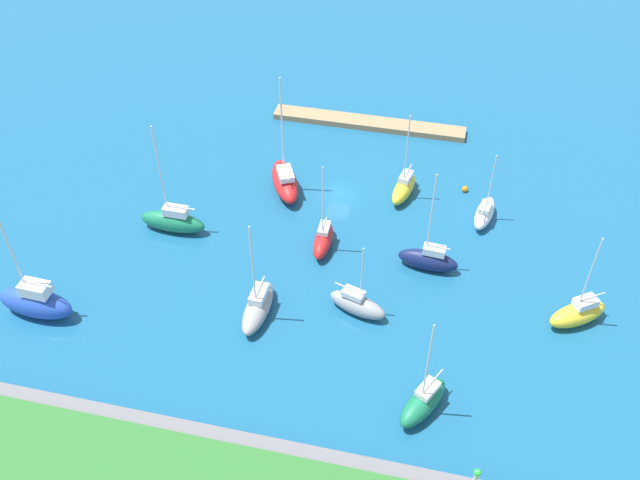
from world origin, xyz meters
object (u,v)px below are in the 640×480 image
at_px(sailboat_blue_far_south, 35,302).
at_px(sailboat_navy_near_pier, 428,259).
at_px(sailboat_green_west_end, 423,401).
at_px(sailboat_gray_by_breakwater, 258,307).
at_px(sailboat_yellow_far_north, 404,188).
at_px(sailboat_white_along_channel, 485,213).
at_px(pier_dock, 368,123).
at_px(sailboat_green_off_beacon, 173,221).
at_px(sailboat_gray_center_basin, 357,304).
at_px(sailboat_yellow_lone_south, 578,313).
at_px(mooring_buoy_orange, 465,189).
at_px(sailboat_red_mid_basin, 323,239).
at_px(sailboat_red_east_end, 285,181).

relative_size(sailboat_blue_far_south, sailboat_navy_near_pier, 1.08).
distance_m(sailboat_green_west_end, sailboat_gray_by_breakwater, 17.79).
height_order(sailboat_yellow_far_north, sailboat_navy_near_pier, sailboat_navy_near_pier).
bearing_deg(sailboat_navy_near_pier, sailboat_white_along_channel, -115.78).
relative_size(pier_dock, sailboat_yellow_far_north, 2.27).
bearing_deg(sailboat_green_off_beacon, sailboat_yellow_far_north, -153.49).
height_order(sailboat_gray_center_basin, sailboat_yellow_lone_south, sailboat_yellow_lone_south).
bearing_deg(mooring_buoy_orange, sailboat_green_off_beacon, 24.49).
height_order(sailboat_green_west_end, sailboat_gray_center_basin, sailboat_green_west_end).
distance_m(sailboat_red_mid_basin, sailboat_yellow_far_north, 12.49).
xyz_separation_m(sailboat_blue_far_south, sailboat_navy_near_pier, (-35.06, -14.24, -0.43)).
bearing_deg(sailboat_navy_near_pier, sailboat_red_east_end, -23.02).
bearing_deg(sailboat_red_mid_basin, sailboat_gray_by_breakwater, -21.56).
bearing_deg(sailboat_gray_center_basin, sailboat_yellow_lone_south, 26.21).
bearing_deg(sailboat_yellow_far_north, sailboat_gray_center_basin, 6.00).
relative_size(pier_dock, sailboat_gray_center_basin, 2.92).
relative_size(sailboat_red_east_end, sailboat_yellow_lone_south, 1.33).
height_order(sailboat_yellow_far_north, mooring_buoy_orange, sailboat_yellow_far_north).
distance_m(sailboat_gray_by_breakwater, sailboat_yellow_lone_south, 29.72).
distance_m(sailboat_gray_center_basin, sailboat_yellow_lone_south, 20.43).
bearing_deg(pier_dock, sailboat_yellow_far_north, 115.47).
xyz_separation_m(sailboat_gray_center_basin, sailboat_red_east_end, (11.37, -16.34, 0.30)).
distance_m(sailboat_green_west_end, sailboat_blue_far_south, 36.59).
bearing_deg(sailboat_gray_center_basin, sailboat_white_along_channel, 72.58).
height_order(sailboat_red_mid_basin, sailboat_gray_center_basin, sailboat_red_mid_basin).
distance_m(sailboat_green_off_beacon, sailboat_gray_by_breakwater, 15.46).
bearing_deg(mooring_buoy_orange, sailboat_red_mid_basin, 42.84).
relative_size(sailboat_blue_far_south, sailboat_yellow_lone_south, 1.20).
xyz_separation_m(sailboat_navy_near_pier, sailboat_yellow_lone_south, (-14.30, 4.03, -0.05)).
height_order(sailboat_red_mid_basin, sailboat_green_west_end, sailboat_green_west_end).
bearing_deg(sailboat_yellow_lone_south, sailboat_green_west_end, 10.81).
height_order(sailboat_red_mid_basin, sailboat_navy_near_pier, sailboat_navy_near_pier).
bearing_deg(sailboat_red_east_end, sailboat_yellow_lone_south, -137.99).
height_order(pier_dock, sailboat_green_west_end, sailboat_green_west_end).
bearing_deg(sailboat_gray_center_basin, sailboat_red_east_end, 141.63).
xyz_separation_m(sailboat_green_west_end, sailboat_green_off_beacon, (28.48, -16.64, 0.15)).
height_order(pier_dock, mooring_buoy_orange, pier_dock).
distance_m(sailboat_blue_far_south, sailboat_red_east_end, 29.28).
height_order(sailboat_navy_near_pier, sailboat_gray_by_breakwater, sailboat_navy_near_pier).
distance_m(sailboat_white_along_channel, sailboat_green_off_beacon, 33.38).
xyz_separation_m(sailboat_white_along_channel, mooring_buoy_orange, (2.34, -4.60, -0.71)).
xyz_separation_m(sailboat_white_along_channel, sailboat_gray_by_breakwater, (19.97, 18.50, 0.06)).
relative_size(sailboat_gray_center_basin, sailboat_white_along_channel, 1.00).
bearing_deg(pier_dock, sailboat_green_off_beacon, 55.58).
bearing_deg(sailboat_navy_near_pier, sailboat_gray_by_breakwater, 37.79).
bearing_deg(sailboat_green_west_end, sailboat_red_mid_basin, -117.48).
bearing_deg(sailboat_navy_near_pier, sailboat_blue_far_south, 26.61).
xyz_separation_m(pier_dock, sailboat_blue_far_south, (24.79, 38.49, 1.29)).
height_order(sailboat_white_along_channel, sailboat_yellow_lone_south, sailboat_yellow_lone_south).
distance_m(sailboat_gray_center_basin, mooring_buoy_orange, 22.45).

